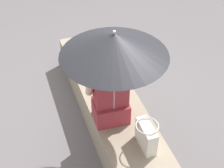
# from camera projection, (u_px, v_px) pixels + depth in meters

# --- Properties ---
(ground_plane) EXTENTS (14.00, 14.00, 0.00)m
(ground_plane) POSITION_uv_depth(u_px,v_px,m) (113.00, 127.00, 3.94)
(ground_plane) COLOR #605B5E
(stone_bench) EXTENTS (2.84, 0.57, 0.41)m
(stone_bench) POSITION_uv_depth(u_px,v_px,m) (113.00, 115.00, 3.81)
(stone_bench) COLOR gray
(stone_bench) RESTS_ON ground
(person_seated) EXTENTS (0.30, 0.48, 0.90)m
(person_seated) POSITION_uv_depth(u_px,v_px,m) (111.00, 89.00, 3.24)
(person_seated) COLOR #992D38
(person_seated) RESTS_ON stone_bench
(parasol) EXTENTS (0.95, 0.95, 1.09)m
(parasol) POSITION_uv_depth(u_px,v_px,m) (114.00, 45.00, 2.81)
(parasol) COLOR #B7B7BC
(parasol) RESTS_ON stone_bench
(handbag_black) EXTENTS (0.29, 0.21, 0.28)m
(handbag_black) POSITION_uv_depth(u_px,v_px,m) (146.00, 136.00, 3.11)
(handbag_black) COLOR silver
(handbag_black) RESTS_ON stone_bench
(magazine) EXTENTS (0.34, 0.31, 0.01)m
(magazine) POSITION_uv_depth(u_px,v_px,m) (89.00, 53.00, 4.38)
(magazine) COLOR gold
(magazine) RESTS_ON stone_bench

